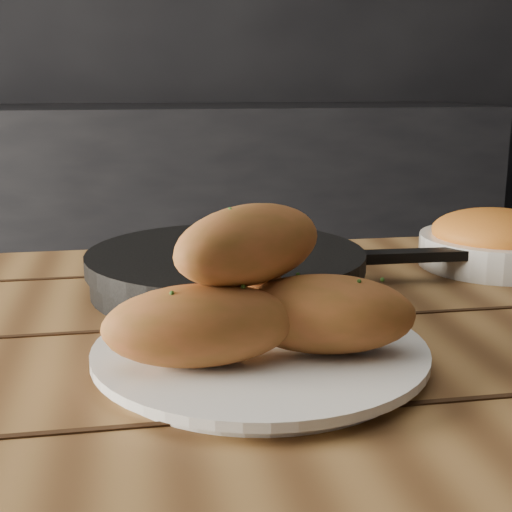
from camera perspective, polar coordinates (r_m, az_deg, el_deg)
The scene contains 6 objects.
counter at distance 2.48m, azimuth -14.53°, elevation 1.05°, with size 2.80×0.60×0.90m, color black.
table at distance 0.67m, azimuth 2.52°, elevation -16.54°, with size 1.37×0.90×0.75m.
plate at distance 0.61m, azimuth 0.33°, elevation -7.84°, with size 0.28×0.28×0.02m.
bread_rolls at distance 0.58m, azimuth -0.11°, elevation -3.01°, with size 0.26×0.20×0.12m.
skillet at distance 0.82m, azimuth -2.28°, elevation -1.05°, with size 0.45×0.32×0.05m.
bowl at distance 0.97m, azimuth 18.65°, elevation 1.13°, with size 0.19×0.19×0.07m.
Camera 1 is at (0.20, -0.71, 0.98)m, focal length 50.00 mm.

